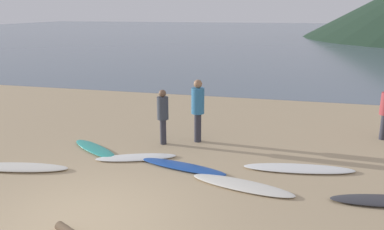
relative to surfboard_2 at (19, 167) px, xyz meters
The scene contains 10 objects.
ground_plane 8.65m from the surfboard_2, 71.60° to the left, with size 120.00×120.00×0.20m, color tan.
ocean_water 59.18m from the surfboard_2, 87.36° to the left, with size 140.00×100.00×0.01m, color slate.
surfboard_2 is the anchor object (origin of this frame).
surfboard_3 2.00m from the surfboard_2, 54.88° to the left, with size 1.98×0.48×0.09m, color teal.
surfboard_4 2.81m from the surfboard_2, 28.19° to the left, with size 2.05×0.51×0.07m, color white.
surfboard_5 3.92m from the surfboard_2, 15.10° to the left, with size 2.30×0.45×0.09m, color #1E479E.
surfboard_6 5.32m from the surfboard_2, ahead, with size 2.31×0.57×0.08m, color silver.
surfboard_7 6.70m from the surfboard_2, 13.80° to the left, with size 2.61×0.58×0.08m, color white.
person_1 4.88m from the surfboard_2, 39.50° to the left, with size 0.37×0.37×1.81m.
person_2 3.91m from the surfboard_2, 42.91° to the left, with size 0.32×0.32×1.57m.
Camera 1 is at (3.44, -5.61, 3.70)m, focal length 36.60 mm.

